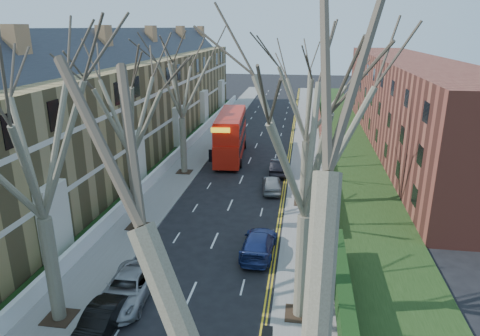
% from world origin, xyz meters
% --- Properties ---
extents(pavement_left, '(3.00, 102.00, 0.12)m').
position_xyz_m(pavement_left, '(-6.00, 39.00, 0.06)').
color(pavement_left, slate).
rests_on(pavement_left, ground).
extents(pavement_right, '(3.00, 102.00, 0.12)m').
position_xyz_m(pavement_right, '(6.00, 39.00, 0.06)').
color(pavement_right, slate).
rests_on(pavement_right, ground).
extents(terrace_left, '(9.70, 78.00, 13.60)m').
position_xyz_m(terrace_left, '(-13.65, 31.00, 5.53)').
color(terrace_left, olive).
rests_on(terrace_left, ground).
extents(flats_right, '(13.97, 54.00, 10.00)m').
position_xyz_m(flats_right, '(17.46, 43.00, 4.98)').
color(flats_right, brown).
rests_on(flats_right, ground).
extents(front_wall_left, '(0.30, 78.00, 1.00)m').
position_xyz_m(front_wall_left, '(-7.65, 31.00, 0.62)').
color(front_wall_left, white).
rests_on(front_wall_left, ground).
extents(grass_verge_right, '(6.00, 102.00, 0.06)m').
position_xyz_m(grass_verge_right, '(10.50, 39.00, 0.15)').
color(grass_verge_right, '#1C3212').
rests_on(grass_verge_right, ground).
extents(tree_left_mid, '(10.50, 10.50, 14.71)m').
position_xyz_m(tree_left_mid, '(-5.70, 6.00, 9.56)').
color(tree_left_mid, brown).
rests_on(tree_left_mid, ground).
extents(tree_left_far, '(10.15, 10.15, 14.22)m').
position_xyz_m(tree_left_far, '(-5.70, 16.00, 9.24)').
color(tree_left_far, brown).
rests_on(tree_left_far, ground).
extents(tree_left_dist, '(10.50, 10.50, 14.71)m').
position_xyz_m(tree_left_dist, '(-5.70, 28.00, 9.56)').
color(tree_left_dist, brown).
rests_on(tree_left_dist, ground).
extents(tree_right_mid, '(10.50, 10.50, 14.71)m').
position_xyz_m(tree_right_mid, '(5.70, 8.00, 9.56)').
color(tree_right_mid, brown).
rests_on(tree_right_mid, ground).
extents(tree_right_far, '(10.15, 10.15, 14.22)m').
position_xyz_m(tree_right_far, '(5.70, 22.00, 9.24)').
color(tree_right_far, brown).
rests_on(tree_right_far, ground).
extents(double_decker_bus, '(3.51, 11.42, 4.70)m').
position_xyz_m(double_decker_bus, '(-2.17, 33.96, 2.31)').
color(double_decker_bus, red).
rests_on(double_decker_bus, ground).
extents(car_left_mid, '(1.44, 3.92, 1.28)m').
position_xyz_m(car_left_mid, '(-3.30, 5.40, 0.64)').
color(car_left_mid, black).
rests_on(car_left_mid, ground).
extents(car_left_far, '(2.41, 4.98, 1.37)m').
position_xyz_m(car_left_far, '(-3.07, 8.02, 0.68)').
color(car_left_far, '#98999D').
rests_on(car_left_far, ground).
extents(car_right_near, '(2.08, 4.82, 1.38)m').
position_xyz_m(car_right_near, '(3.06, 13.75, 0.69)').
color(car_right_near, navy).
rests_on(car_right_near, ground).
extents(car_right_mid, '(2.00, 4.11, 1.35)m').
position_xyz_m(car_right_mid, '(3.01, 24.50, 0.67)').
color(car_right_mid, gray).
rests_on(car_right_mid, ground).
extents(car_right_far, '(1.56, 4.42, 1.45)m').
position_xyz_m(car_right_far, '(3.31, 29.25, 0.73)').
color(car_right_far, black).
rests_on(car_right_far, ground).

